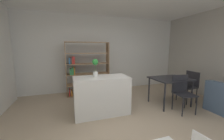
{
  "coord_description": "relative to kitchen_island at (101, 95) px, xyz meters",
  "views": [
    {
      "loc": [
        -1.05,
        -2.43,
        1.58
      ],
      "look_at": [
        0.01,
        0.83,
        1.04
      ],
      "focal_mm": 21.62,
      "sensor_mm": 36.0,
      "label": 1
    }
  ],
  "objects": [
    {
      "name": "dining_chair_window_side",
      "position": [
        2.7,
        -0.08,
        0.09
      ],
      "size": [
        0.42,
        0.45,
        0.92
      ],
      "rotation": [
        0.0,
        0.0,
        -1.56
      ],
      "color": "#232328",
      "rests_on": "ground_plane"
    },
    {
      "name": "open_bookshelf",
      "position": [
        -0.2,
        1.57,
        0.36
      ],
      "size": [
        1.46,
        0.37,
        1.81
      ],
      "color": "#997551",
      "rests_on": "ground_plane"
    },
    {
      "name": "ground_plane",
      "position": [
        0.32,
        -0.66,
        -0.46
      ],
      "size": [
        9.28,
        9.28,
        0.0
      ],
      "primitive_type": "plane",
      "color": "tan"
    },
    {
      "name": "kitchen_island",
      "position": [
        0.0,
        0.0,
        0.0
      ],
      "size": [
        1.31,
        0.64,
        0.92
      ],
      "primitive_type": "cube",
      "color": "silver",
      "rests_on": "ground_plane"
    },
    {
      "name": "dining_chair_near",
      "position": [
        1.99,
        -0.5,
        0.09
      ],
      "size": [
        0.48,
        0.49,
        0.92
      ],
      "rotation": [
        0.0,
        0.0,
        -0.12
      ],
      "color": "#232328",
      "rests_on": "ground_plane"
    },
    {
      "name": "dining_table",
      "position": [
        1.97,
        -0.08,
        0.23
      ],
      "size": [
        1.02,
        0.81,
        0.77
      ],
      "color": "#232328",
      "rests_on": "ground_plane"
    },
    {
      "name": "potted_plant_on_island",
      "position": [
        -0.12,
        0.12,
        0.71
      ],
      "size": [
        0.15,
        0.15,
        0.42
      ],
      "color": "white",
      "rests_on": "kitchen_island"
    },
    {
      "name": "back_partition",
      "position": [
        0.32,
        2.0,
        0.94
      ],
      "size": [
        6.75,
        0.06,
        2.81
      ],
      "primitive_type": "cube",
      "color": "silver",
      "rests_on": "ground_plane"
    }
  ]
}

